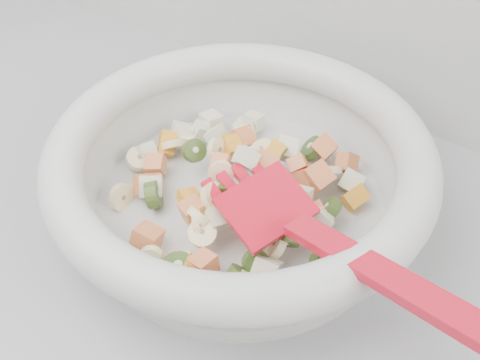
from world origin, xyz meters
The scene contains 1 object.
mixing_bowl centered at (-0.10, 1.50, 0.96)m, with size 0.49×0.36×0.14m.
Camera 1 is at (0.13, 1.15, 1.34)m, focal length 45.00 mm.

